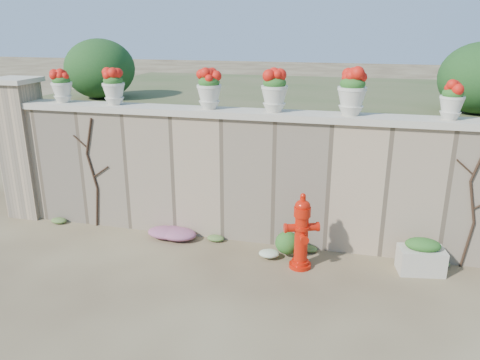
# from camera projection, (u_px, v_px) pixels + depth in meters

# --- Properties ---
(ground) EXTENTS (80.00, 80.00, 0.00)m
(ground) POSITION_uv_depth(u_px,v_px,m) (218.00, 294.00, 6.10)
(ground) COLOR #4E3B27
(ground) RESTS_ON ground
(stone_wall) EXTENTS (8.00, 0.40, 2.00)m
(stone_wall) POSITION_uv_depth(u_px,v_px,m) (250.00, 179.00, 7.43)
(stone_wall) COLOR #9E8769
(stone_wall) RESTS_ON ground
(wall_cap) EXTENTS (8.10, 0.52, 0.10)m
(wall_cap) POSITION_uv_depth(u_px,v_px,m) (251.00, 114.00, 7.10)
(wall_cap) COLOR beige
(wall_cap) RESTS_ON stone_wall
(gate_pillar) EXTENTS (0.72, 0.72, 2.48)m
(gate_pillar) POSITION_uv_depth(u_px,v_px,m) (24.00, 148.00, 8.33)
(gate_pillar) COLOR #9E8769
(gate_pillar) RESTS_ON ground
(raised_fill) EXTENTS (9.00, 6.00, 2.00)m
(raised_fill) POSITION_uv_depth(u_px,v_px,m) (283.00, 136.00, 10.38)
(raised_fill) COLOR #384C23
(raised_fill) RESTS_ON ground
(back_shrub_left) EXTENTS (1.30, 1.30, 1.10)m
(back_shrub_left) POSITION_uv_depth(u_px,v_px,m) (100.00, 69.00, 8.80)
(back_shrub_left) COLOR #143814
(back_shrub_left) RESTS_ON raised_fill
(vine_left) EXTENTS (0.60, 0.04, 1.91)m
(vine_left) POSITION_uv_depth(u_px,v_px,m) (93.00, 172.00, 7.86)
(vine_left) COLOR black
(vine_left) RESTS_ON ground
(vine_right) EXTENTS (0.60, 0.04, 1.91)m
(vine_right) POSITION_uv_depth(u_px,v_px,m) (473.00, 203.00, 6.48)
(vine_right) COLOR black
(vine_right) RESTS_ON ground
(fire_hydrant) EXTENTS (0.49, 0.35, 1.13)m
(fire_hydrant) POSITION_uv_depth(u_px,v_px,m) (302.00, 231.00, 6.60)
(fire_hydrant) COLOR red
(fire_hydrant) RESTS_ON ground
(planter_box) EXTENTS (0.67, 0.46, 0.52)m
(planter_box) POSITION_uv_depth(u_px,v_px,m) (421.00, 257.00, 6.57)
(planter_box) COLOR beige
(planter_box) RESTS_ON ground
(green_shrub) EXTENTS (0.53, 0.48, 0.51)m
(green_shrub) POSITION_uv_depth(u_px,v_px,m) (292.00, 242.00, 6.99)
(green_shrub) COLOR #1E5119
(green_shrub) RESTS_ON ground
(magenta_clump) EXTENTS (0.82, 0.55, 0.22)m
(magenta_clump) POSITION_uv_depth(u_px,v_px,m) (172.00, 233.00, 7.62)
(magenta_clump) COLOR #CD29A0
(magenta_clump) RESTS_ON ground
(white_flowers) EXTENTS (0.50, 0.40, 0.18)m
(white_flowers) POSITION_uv_depth(u_px,v_px,m) (272.00, 253.00, 6.99)
(white_flowers) COLOR white
(white_flowers) RESTS_ON ground
(urn_pot_0) EXTENTS (0.34, 0.34, 0.53)m
(urn_pot_0) POSITION_uv_depth(u_px,v_px,m) (62.00, 86.00, 7.76)
(urn_pot_0) COLOR beige
(urn_pot_0) RESTS_ON wall_cap
(urn_pot_1) EXTENTS (0.36, 0.36, 0.56)m
(urn_pot_1) POSITION_uv_depth(u_px,v_px,m) (114.00, 87.00, 7.53)
(urn_pot_1) COLOR beige
(urn_pot_1) RESTS_ON wall_cap
(urn_pot_2) EXTENTS (0.38, 0.38, 0.59)m
(urn_pot_2) POSITION_uv_depth(u_px,v_px,m) (209.00, 90.00, 7.15)
(urn_pot_2) COLOR beige
(urn_pot_2) RESTS_ON wall_cap
(urn_pot_3) EXTENTS (0.39, 0.39, 0.62)m
(urn_pot_3) POSITION_uv_depth(u_px,v_px,m) (274.00, 91.00, 6.91)
(urn_pot_3) COLOR beige
(urn_pot_3) RESTS_ON wall_cap
(urn_pot_4) EXTENTS (0.41, 0.41, 0.65)m
(urn_pot_4) POSITION_uv_depth(u_px,v_px,m) (352.00, 93.00, 6.64)
(urn_pot_4) COLOR beige
(urn_pot_4) RESTS_ON wall_cap
(urn_pot_5) EXTENTS (0.33, 0.33, 0.52)m
(urn_pot_5) POSITION_uv_depth(u_px,v_px,m) (452.00, 101.00, 6.35)
(urn_pot_5) COLOR beige
(urn_pot_5) RESTS_ON wall_cap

